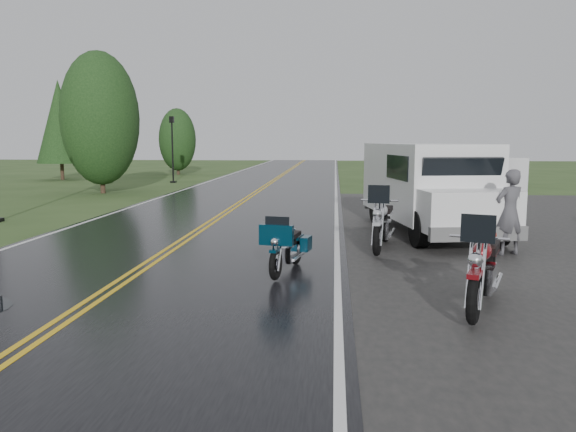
# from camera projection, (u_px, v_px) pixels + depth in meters

# --- Properties ---
(ground) EXTENTS (120.00, 120.00, 0.00)m
(ground) POSITION_uv_depth(u_px,v_px,m) (117.00, 287.00, 9.67)
(ground) COLOR #2D471E
(ground) RESTS_ON ground
(road) EXTENTS (8.00, 100.00, 0.04)m
(road) POSITION_uv_depth(u_px,v_px,m) (227.00, 212.00, 19.54)
(road) COLOR black
(road) RESTS_ON ground
(motorcycle_red) EXTENTS (1.71, 2.62, 1.46)m
(motorcycle_red) POSITION_uv_depth(u_px,v_px,m) (475.00, 276.00, 7.44)
(motorcycle_red) COLOR #5F0A0F
(motorcycle_red) RESTS_ON ground
(motorcycle_teal) EXTENTS (1.05, 2.02, 1.13)m
(motorcycle_teal) POSITION_uv_depth(u_px,v_px,m) (276.00, 252.00, 9.86)
(motorcycle_teal) COLOR #042332
(motorcycle_teal) RESTS_ON ground
(motorcycle_silver) EXTENTS (1.36, 2.64, 1.48)m
(motorcycle_silver) POSITION_uv_depth(u_px,v_px,m) (378.00, 225.00, 11.87)
(motorcycle_silver) COLOR #A4A6AC
(motorcycle_silver) RESTS_ON ground
(van_white) EXTENTS (3.47, 6.63, 2.48)m
(van_white) POSITION_uv_depth(u_px,v_px,m) (421.00, 196.00, 12.93)
(van_white) COLOR silver
(van_white) RESTS_ON ground
(person_at_van) EXTENTS (0.80, 0.67, 1.87)m
(person_at_van) POSITION_uv_depth(u_px,v_px,m) (509.00, 214.00, 12.16)
(person_at_van) COLOR #47464B
(person_at_van) RESTS_ON ground
(lamp_post_far_left) EXTENTS (0.34, 0.34, 3.92)m
(lamp_post_far_left) POSITION_uv_depth(u_px,v_px,m) (172.00, 149.00, 32.91)
(lamp_post_far_left) COLOR black
(lamp_post_far_left) RESTS_ON ground
(tree_left_mid) EXTENTS (3.62, 3.62, 5.66)m
(tree_left_mid) POSITION_uv_depth(u_px,v_px,m) (100.00, 133.00, 26.32)
(tree_left_mid) COLOR #1E3D19
(tree_left_mid) RESTS_ON ground
(tree_left_far) EXTENTS (2.65, 2.65, 4.08)m
(tree_left_far) POSITION_uv_depth(u_px,v_px,m) (178.00, 146.00, 40.63)
(tree_left_far) COLOR #1E3D19
(tree_left_far) RESTS_ON ground
(pine_left_far) EXTENTS (2.92, 2.92, 6.08)m
(pine_left_far) POSITION_uv_depth(u_px,v_px,m) (60.00, 131.00, 35.15)
(pine_left_far) COLOR #1E3D19
(pine_left_far) RESTS_ON ground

